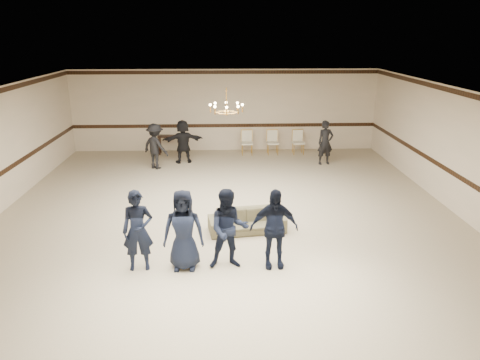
# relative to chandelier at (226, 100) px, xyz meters

# --- Properties ---
(room) EXTENTS (12.01, 14.01, 3.21)m
(room) POSITION_rel_chandelier_xyz_m (0.00, -1.00, -1.28)
(room) COLOR #BCAF90
(room) RESTS_ON ground
(chair_rail) EXTENTS (12.00, 0.02, 0.14)m
(chair_rail) POSITION_rel_chandelier_xyz_m (0.00, 5.99, -1.88)
(chair_rail) COLOR black
(chair_rail) RESTS_ON wall_back
(crown_molding) EXTENTS (12.00, 0.02, 0.14)m
(crown_molding) POSITION_rel_chandelier_xyz_m (0.00, 5.99, 0.21)
(crown_molding) COLOR black
(crown_molding) RESTS_ON wall_back
(chandelier) EXTENTS (0.94, 0.94, 0.89)m
(chandelier) POSITION_rel_chandelier_xyz_m (0.00, 0.00, 0.00)
(chandelier) COLOR gold
(chandelier) RESTS_ON ceiling
(boy_a) EXTENTS (0.64, 0.46, 1.66)m
(boy_a) POSITION_rel_chandelier_xyz_m (-1.81, -3.61, -2.04)
(boy_a) COLOR black
(boy_a) RESTS_ON floor
(boy_b) EXTENTS (0.82, 0.55, 1.66)m
(boy_b) POSITION_rel_chandelier_xyz_m (-0.91, -3.61, -2.04)
(boy_b) COLOR black
(boy_b) RESTS_ON floor
(boy_c) EXTENTS (0.84, 0.67, 1.66)m
(boy_c) POSITION_rel_chandelier_xyz_m (-0.01, -3.61, -2.04)
(boy_c) COLOR black
(boy_c) RESTS_ON floor
(boy_d) EXTENTS (0.99, 0.44, 1.66)m
(boy_d) POSITION_rel_chandelier_xyz_m (0.89, -3.61, -2.04)
(boy_d) COLOR black
(boy_d) RESTS_ON floor
(settee) EXTENTS (1.90, 0.96, 0.53)m
(settee) POSITION_rel_chandelier_xyz_m (0.45, -1.90, -2.61)
(settee) COLOR brown
(settee) RESTS_ON floor
(adult_left) EXTENTS (1.18, 1.06, 1.58)m
(adult_left) POSITION_rel_chandelier_xyz_m (-2.43, 3.49, -2.08)
(adult_left) COLOR black
(adult_left) RESTS_ON floor
(adult_mid) EXTENTS (1.53, 0.73, 1.58)m
(adult_mid) POSITION_rel_chandelier_xyz_m (-1.53, 4.19, -2.08)
(adult_mid) COLOR black
(adult_mid) RESTS_ON floor
(adult_right) EXTENTS (0.64, 0.48, 1.58)m
(adult_right) POSITION_rel_chandelier_xyz_m (3.57, 3.79, -2.08)
(adult_right) COLOR black
(adult_right) RESTS_ON floor
(banquet_chair_left) EXTENTS (0.45, 0.45, 0.92)m
(banquet_chair_left) POSITION_rel_chandelier_xyz_m (0.84, 5.24, -2.41)
(banquet_chair_left) COLOR beige
(banquet_chair_left) RESTS_ON floor
(banquet_chair_mid) EXTENTS (0.46, 0.46, 0.92)m
(banquet_chair_mid) POSITION_rel_chandelier_xyz_m (1.84, 5.24, -2.41)
(banquet_chair_mid) COLOR beige
(banquet_chair_mid) RESTS_ON floor
(banquet_chair_right) EXTENTS (0.48, 0.48, 0.92)m
(banquet_chair_right) POSITION_rel_chandelier_xyz_m (2.84, 5.24, -2.41)
(banquet_chair_right) COLOR beige
(banquet_chair_right) RESTS_ON floor
(console_table) EXTENTS (0.91, 0.45, 0.74)m
(console_table) POSITION_rel_chandelier_xyz_m (-2.16, 5.44, -2.51)
(console_table) COLOR black
(console_table) RESTS_ON floor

